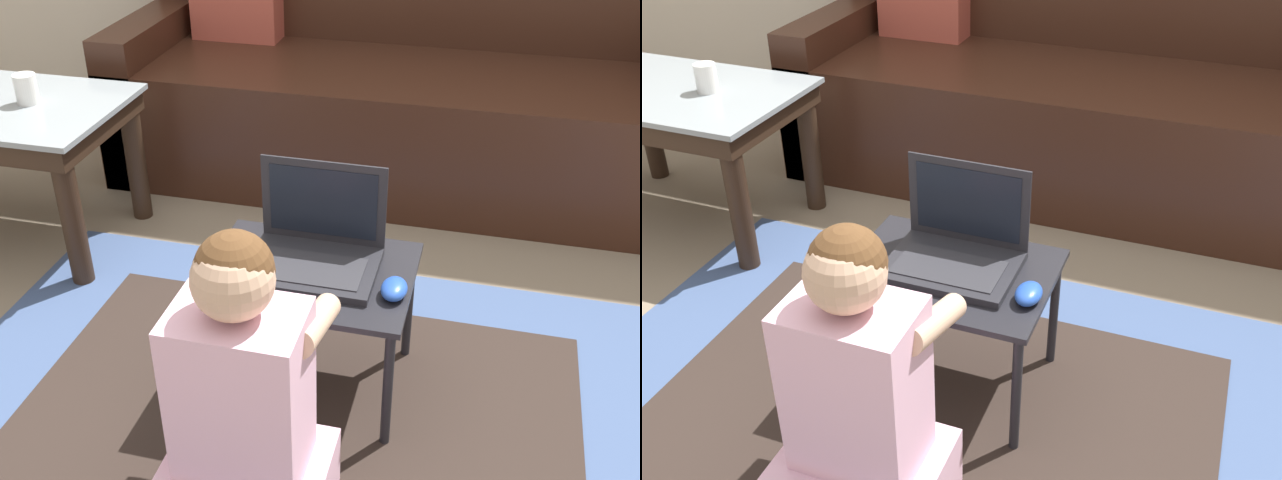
% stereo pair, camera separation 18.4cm
% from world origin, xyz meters
% --- Properties ---
extents(ground_plane, '(16.00, 16.00, 0.00)m').
position_xyz_m(ground_plane, '(0.00, 0.00, 0.00)').
color(ground_plane, '#7F705B').
extents(area_rug, '(1.96, 1.59, 0.01)m').
position_xyz_m(area_rug, '(-0.03, -0.24, 0.00)').
color(area_rug, '#3D517A').
rests_on(area_rug, ground_plane).
extents(couch, '(2.20, 0.83, 0.93)m').
position_xyz_m(couch, '(-0.01, 1.34, 0.32)').
color(couch, '#381E14').
rests_on(couch, ground_plane).
extents(coffee_table, '(0.85, 0.55, 0.50)m').
position_xyz_m(coffee_table, '(-1.23, 0.49, 0.41)').
color(coffee_table, gray).
rests_on(coffee_table, ground_plane).
extents(laptop_desk, '(0.51, 0.39, 0.36)m').
position_xyz_m(laptop_desk, '(-0.03, -0.02, 0.32)').
color(laptop_desk, black).
rests_on(laptop_desk, ground_plane).
extents(laptop, '(0.32, 0.23, 0.24)m').
position_xyz_m(laptop, '(-0.02, 0.01, 0.40)').
color(laptop, '#232328').
rests_on(laptop, laptop_desk).
extents(computer_mouse, '(0.06, 0.09, 0.04)m').
position_xyz_m(computer_mouse, '(0.19, -0.07, 0.38)').
color(computer_mouse, '#234CB2').
rests_on(computer_mouse, laptop_desk).
extents(person_seated, '(0.34, 0.38, 0.72)m').
position_xyz_m(person_seated, '(-0.05, -0.46, 0.31)').
color(person_seated, '#E5B2CC').
rests_on(person_seated, ground_plane).
extents(cup_on_table, '(0.07, 0.07, 0.10)m').
position_xyz_m(cup_on_table, '(-1.10, 0.50, 0.55)').
color(cup_on_table, white).
rests_on(cup_on_table, coffee_table).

